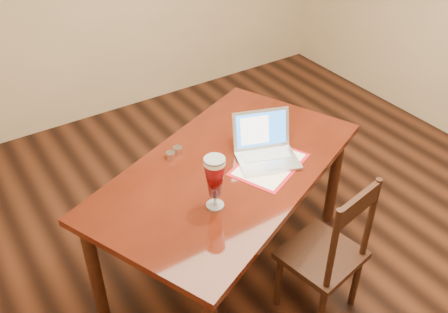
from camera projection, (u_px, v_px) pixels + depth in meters
ground at (286, 247)px, 3.59m from camera, size 5.00×5.00×0.00m
room_shell at (311, 6)px, 2.56m from camera, size 4.51×5.01×2.71m
dining_table at (228, 179)px, 3.05m from camera, size 2.01×1.61×1.15m
dining_chair at (327, 254)px, 2.90m from camera, size 0.49×0.48×1.01m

